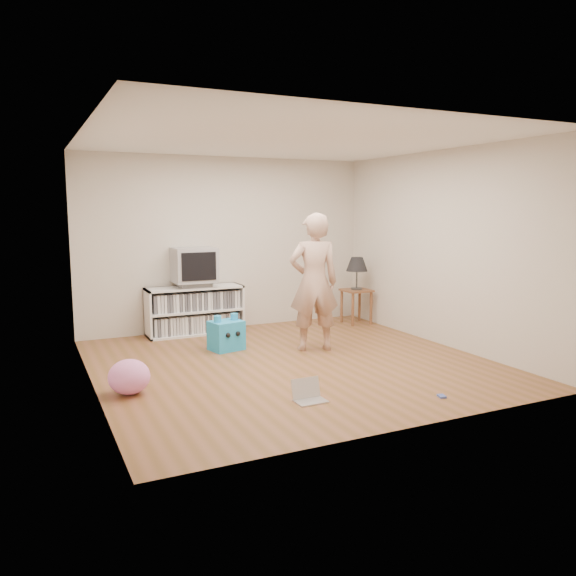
# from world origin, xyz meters

# --- Properties ---
(ground) EXTENTS (4.50, 4.50, 0.00)m
(ground) POSITION_xyz_m (0.00, 0.00, 0.00)
(ground) COLOR brown
(ground) RESTS_ON ground
(walls) EXTENTS (4.52, 4.52, 2.60)m
(walls) POSITION_xyz_m (0.00, 0.00, 1.30)
(walls) COLOR beige
(walls) RESTS_ON ground
(ceiling) EXTENTS (4.50, 4.50, 0.01)m
(ceiling) POSITION_xyz_m (0.00, 0.00, 2.60)
(ceiling) COLOR white
(ceiling) RESTS_ON walls
(media_unit) EXTENTS (1.40, 0.45, 0.70)m
(media_unit) POSITION_xyz_m (-0.60, 2.04, 0.35)
(media_unit) COLOR white
(media_unit) RESTS_ON ground
(dvd_deck) EXTENTS (0.45, 0.35, 0.07)m
(dvd_deck) POSITION_xyz_m (-0.60, 2.02, 0.73)
(dvd_deck) COLOR gray
(dvd_deck) RESTS_ON media_unit
(crt_tv) EXTENTS (0.60, 0.53, 0.50)m
(crt_tv) POSITION_xyz_m (-0.60, 2.02, 1.02)
(crt_tv) COLOR #98989D
(crt_tv) RESTS_ON dvd_deck
(side_table) EXTENTS (0.42, 0.42, 0.55)m
(side_table) POSITION_xyz_m (1.95, 1.65, 0.42)
(side_table) COLOR brown
(side_table) RESTS_ON ground
(table_lamp) EXTENTS (0.34, 0.34, 0.52)m
(table_lamp) POSITION_xyz_m (1.95, 1.65, 0.94)
(table_lamp) COLOR #333333
(table_lamp) RESTS_ON side_table
(person) EXTENTS (0.73, 0.58, 1.78)m
(person) POSITION_xyz_m (0.53, 0.43, 0.89)
(person) COLOR tan
(person) RESTS_ON ground
(laptop) EXTENTS (0.30, 0.24, 0.20)m
(laptop) POSITION_xyz_m (-0.43, -1.27, 0.06)
(laptop) COLOR silver
(laptop) RESTS_ON ground
(playing_cards) EXTENTS (0.09, 0.10, 0.02)m
(playing_cards) POSITION_xyz_m (0.79, -1.75, 0.01)
(playing_cards) COLOR #455CBA
(playing_cards) RESTS_ON ground
(plush_blue) EXTENTS (0.46, 0.41, 0.47)m
(plush_blue) POSITION_xyz_m (-0.50, 0.92, 0.20)
(plush_blue) COLOR #1E99DB
(plush_blue) RESTS_ON ground
(plush_pink) EXTENTS (0.43, 0.43, 0.35)m
(plush_pink) POSITION_xyz_m (-1.95, -0.34, 0.17)
(plush_pink) COLOR #F383D2
(plush_pink) RESTS_ON ground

